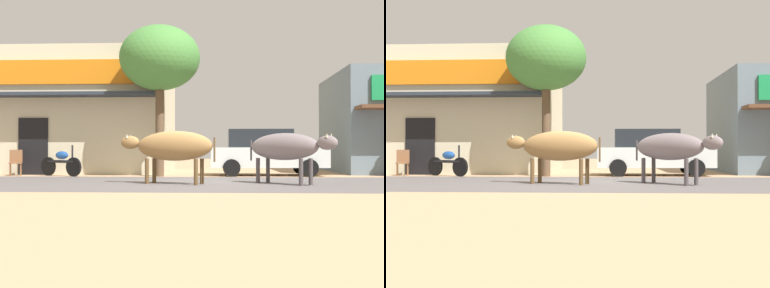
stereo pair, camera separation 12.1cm
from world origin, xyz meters
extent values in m
plane|color=tan|center=(0.00, 0.00, 0.00)|extent=(80.00, 80.00, 0.00)
cube|color=#5D5656|center=(0.00, 0.00, 0.00)|extent=(72.00, 6.31, 0.00)
cube|color=beige|center=(-5.54, 7.30, 2.43)|extent=(8.57, 5.66, 4.85)
cube|color=orange|center=(-5.54, 4.41, 3.79)|extent=(6.85, 0.10, 0.90)
cube|color=#262D38|center=(-5.54, 4.02, 2.91)|extent=(8.22, 0.90, 0.12)
cube|color=black|center=(-6.02, 4.44, 1.05)|extent=(1.10, 0.06, 2.10)
cylinder|color=brown|center=(-1.22, 3.50, 1.60)|extent=(0.30, 0.30, 3.20)
ellipsoid|color=#438139|center=(-1.22, 3.50, 4.11)|extent=(2.80, 2.80, 2.24)
cube|color=silver|center=(2.58, 4.34, 0.65)|extent=(4.07, 1.79, 0.70)
cube|color=#1E2328|center=(2.28, 4.34, 1.32)|extent=(2.24, 1.65, 0.64)
cylinder|color=black|center=(3.90, 5.22, 0.30)|extent=(0.60, 0.18, 0.60)
cylinder|color=black|center=(3.90, 3.44, 0.30)|extent=(0.60, 0.18, 0.60)
cylinder|color=black|center=(1.26, 5.23, 0.30)|extent=(0.60, 0.18, 0.60)
cylinder|color=black|center=(1.26, 3.45, 0.30)|extent=(0.60, 0.18, 0.60)
cylinder|color=black|center=(-4.17, 3.27, 0.33)|extent=(0.62, 0.38, 0.66)
cylinder|color=black|center=(-5.24, 3.83, 0.33)|extent=(0.62, 0.38, 0.66)
cylinder|color=black|center=(-4.71, 3.55, 0.51)|extent=(1.12, 0.65, 0.10)
ellipsoid|color=#1E4C99|center=(-4.66, 3.53, 0.73)|extent=(0.61, 0.47, 0.28)
cylinder|color=black|center=(-4.22, 3.30, 0.78)|extent=(0.06, 0.06, 0.60)
ellipsoid|color=olive|center=(-0.38, -0.41, 1.02)|extent=(2.25, 1.30, 0.80)
ellipsoid|color=olive|center=(-1.64, 0.01, 1.12)|extent=(0.62, 0.44, 0.36)
cone|color=beige|center=(-1.72, -0.07, 1.30)|extent=(0.06, 0.06, 0.12)
cone|color=beige|center=(-1.66, 0.12, 1.30)|extent=(0.06, 0.06, 0.12)
cylinder|color=brown|center=(-1.12, -0.41, 0.34)|extent=(0.11, 0.11, 0.68)
cylinder|color=brown|center=(-0.97, 0.03, 0.34)|extent=(0.11, 0.11, 0.68)
cylinder|color=brown|center=(0.22, -0.85, 0.34)|extent=(0.11, 0.11, 0.68)
cylinder|color=brown|center=(0.36, -0.42, 0.34)|extent=(0.11, 0.11, 0.68)
cylinder|color=brown|center=(0.69, -0.77, 0.92)|extent=(0.05, 0.05, 0.64)
ellipsoid|color=slate|center=(2.53, -0.30, 1.00)|extent=(1.98, 1.93, 0.72)
ellipsoid|color=slate|center=(3.49, -1.21, 1.09)|extent=(0.60, 0.59, 0.36)
cone|color=beige|center=(3.59, -1.17, 1.27)|extent=(0.06, 0.06, 0.12)
cone|color=beige|center=(3.46, -1.32, 1.27)|extent=(0.06, 0.06, 0.12)
cylinder|color=#453F40|center=(3.19, -0.62, 0.35)|extent=(0.11, 0.11, 0.69)
cylinder|color=#453F40|center=(2.88, -0.94, 0.35)|extent=(0.11, 0.11, 0.69)
cylinder|color=#453F40|center=(2.18, 0.34, 0.35)|extent=(0.11, 0.11, 0.69)
cylinder|color=#453F40|center=(1.88, 0.02, 0.35)|extent=(0.11, 0.11, 0.69)
cylinder|color=#453F40|center=(1.72, 0.47, 0.90)|extent=(0.05, 0.05, 0.58)
cube|color=brown|center=(-6.40, 3.74, 0.45)|extent=(0.56, 0.56, 0.05)
cube|color=brown|center=(-6.46, 3.93, 0.70)|extent=(0.43, 0.18, 0.44)
cylinder|color=brown|center=(-6.17, 3.63, 0.21)|extent=(0.04, 0.04, 0.43)
cylinder|color=brown|center=(-6.51, 3.52, 0.21)|extent=(0.04, 0.04, 0.43)
cylinder|color=brown|center=(-6.29, 3.96, 0.21)|extent=(0.04, 0.04, 0.43)
cylinder|color=brown|center=(-6.62, 3.85, 0.21)|extent=(0.04, 0.04, 0.43)
camera|label=1|loc=(0.76, -13.78, 0.90)|focal=47.04mm
camera|label=2|loc=(0.88, -13.77, 0.90)|focal=47.04mm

